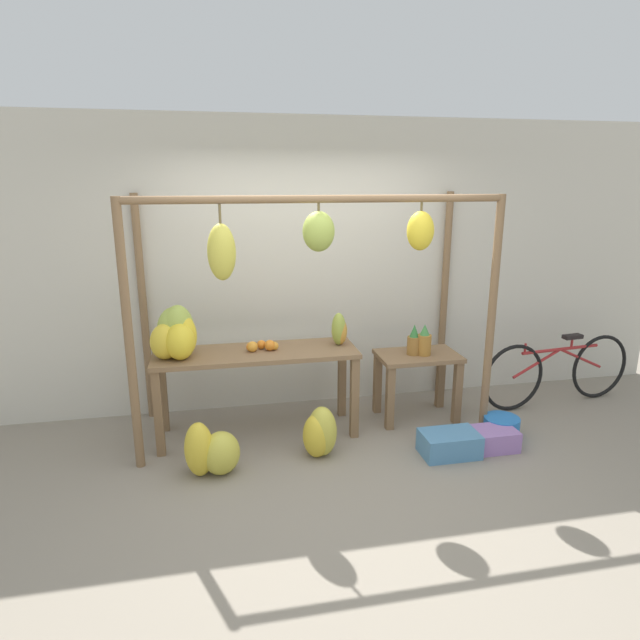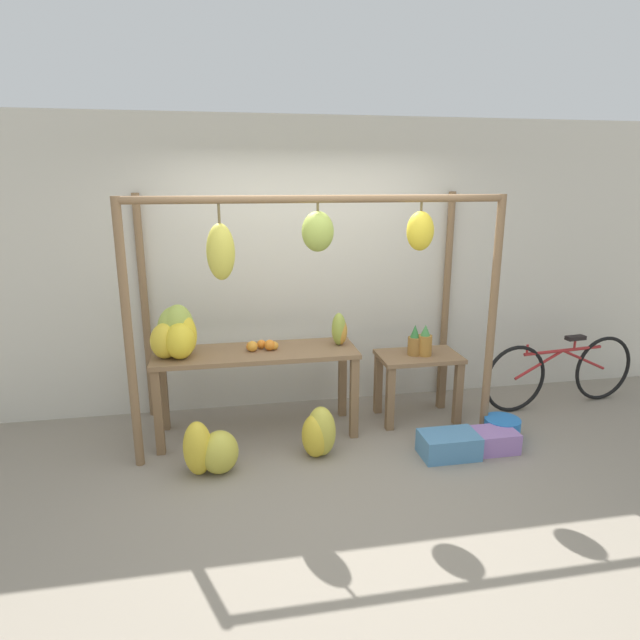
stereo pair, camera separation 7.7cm
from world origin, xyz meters
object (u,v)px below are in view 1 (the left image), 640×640
Objects in this scene: banana_pile_ground_left at (211,451)px; fruit_crate_white at (449,444)px; orange_pile at (261,346)px; blue_bucket at (501,427)px; papaya_pile at (339,330)px; pineapple_cluster at (420,342)px; banana_pile_ground_right at (320,433)px; banana_pile_on_table at (176,335)px; fruit_crate_purple at (491,439)px; parked_bicycle at (558,370)px.

fruit_crate_white is at bearing -2.48° from banana_pile_ground_left.
orange_pile reaches higher than banana_pile_ground_left.
papaya_pile is at bearing 158.57° from blue_bucket.
fruit_crate_white is (-0.00, -0.73, -0.66)m from pineapple_cluster.
papaya_pile is (-0.77, 0.02, 0.16)m from pineapple_cluster.
orange_pile is 0.91m from banana_pile_ground_right.
papaya_pile reaches higher than blue_bucket.
banana_pile_on_table is 0.72m from orange_pile.
fruit_crate_purple is at bearing -61.23° from pineapple_cluster.
banana_pile_on_table is 2.45m from fruit_crate_white.
orange_pile is at bearing 53.44° from banana_pile_ground_left.
blue_bucket is 0.27m from fruit_crate_purple.
banana_pile_on_table is at bearing -179.15° from pineapple_cluster.
banana_pile_on_table reaches higher than banana_pile_ground_right.
banana_pile_on_table is 3.75m from parked_bicycle.
papaya_pile is (0.29, 0.54, 0.72)m from banana_pile_ground_right.
banana_pile_on_table is 2.19m from pineapple_cluster.
parked_bicycle is (3.45, 0.68, 0.16)m from banana_pile_ground_left.
blue_bucket is at bearing -41.36° from pineapple_cluster.
fruit_crate_white reaches higher than blue_bucket.
pineapple_cluster is at bearing 26.50° from banana_pile_ground_right.
parked_bicycle is at bearing 31.32° from blue_bucket.
banana_pile_on_table is 2.95m from blue_bucket.
pineapple_cluster is 1.56m from parked_bicycle.
blue_bucket is (2.53, 0.12, -0.10)m from banana_pile_ground_left.
papaya_pile is 1.60m from fruit_crate_purple.
parked_bicycle is (2.99, 0.06, -0.47)m from orange_pile.
parked_bicycle is at bearing 1.51° from pineapple_cluster.
papaya_pile is at bearing 136.06° from fruit_crate_white.
fruit_crate_purple is at bearing -31.80° from papaya_pile.
banana_pile_ground_left is at bearing -172.52° from banana_pile_ground_right.
banana_pile_on_table is 1.67× the size of orange_pile.
fruit_crate_white is 1.59× the size of papaya_pile.
blue_bucket is (0.59, 0.21, -0.01)m from fruit_crate_white.
orange_pile is at bearing -178.86° from parked_bicycle.
fruit_crate_purple is (2.57, -0.67, -0.88)m from banana_pile_on_table.
blue_bucket is 1.11m from parked_bicycle.
fruit_crate_white is at bearing -10.67° from banana_pile_ground_right.
papaya_pile is (0.70, 0.04, 0.09)m from orange_pile.
papaya_pile reaches higher than parked_bicycle.
banana_pile_ground_right is 1.66m from blue_bucket.
fruit_crate_white is (1.48, -0.71, -0.73)m from orange_pile.
banana_pile_on_table reaches higher than blue_bucket.
pineapple_cluster is 0.68× the size of banana_pile_ground_right.
fruit_crate_white is (2.18, -0.70, -0.87)m from banana_pile_on_table.
banana_pile_on_table is 1.60× the size of pineapple_cluster.
papaya_pile is at bearing 62.21° from banana_pile_ground_right.
banana_pile_ground_left is 1.94m from fruit_crate_white.
banana_pile_on_table is at bearing -178.88° from parked_bicycle.
blue_bucket is (2.77, -0.49, -0.88)m from banana_pile_on_table.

